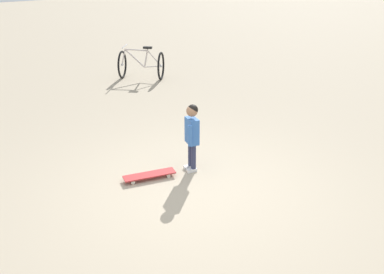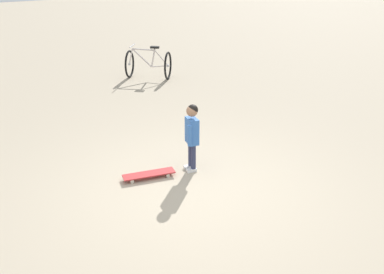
{
  "view_description": "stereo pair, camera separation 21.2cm",
  "coord_description": "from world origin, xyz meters",
  "views": [
    {
      "loc": [
        2.79,
        4.55,
        3.17
      ],
      "look_at": [
        -0.31,
        -0.53,
        0.55
      ],
      "focal_mm": 40.75,
      "sensor_mm": 36.0,
      "label": 1
    },
    {
      "loc": [
        2.61,
        4.65,
        3.17
      ],
      "look_at": [
        -0.31,
        -0.53,
        0.55
      ],
      "focal_mm": 40.75,
      "sensor_mm": 36.0,
      "label": 2
    }
  ],
  "objects": [
    {
      "name": "ground_plane",
      "position": [
        0.0,
        0.0,
        0.0
      ],
      "size": [
        50.0,
        50.0,
        0.0
      ],
      "primitive_type": "plane",
      "color": "tan"
    },
    {
      "name": "child_person",
      "position": [
        -0.31,
        -0.53,
        0.66
      ],
      "size": [
        0.26,
        0.35,
        1.06
      ],
      "color": "#2D3351",
      "rests_on": "ground"
    },
    {
      "name": "skateboard",
      "position": [
        0.37,
        -0.62,
        0.06
      ],
      "size": [
        0.8,
        0.32,
        0.07
      ],
      "color": "#B22D2D",
      "rests_on": "ground"
    },
    {
      "name": "bicycle_near",
      "position": [
        -1.82,
        -5.49,
        0.38
      ],
      "size": [
        1.28,
        1.23,
        0.85
      ],
      "color": "black",
      "rests_on": "ground"
    }
  ]
}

